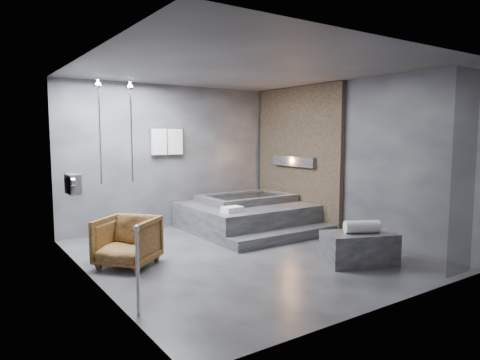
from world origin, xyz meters
TOP-DOWN VIEW (x-y plane):
  - room at (0.40, 0.24)m, footprint 5.00×5.04m
  - tub_deck at (1.05, 1.45)m, footprint 2.20×2.00m
  - tub_step at (1.05, 0.27)m, footprint 2.20×0.36m
  - concrete_bench at (1.10, -1.30)m, footprint 1.13×0.87m
  - driftwood_chair at (-1.67, 0.46)m, footprint 1.06×1.06m
  - rolled_towel at (1.11, -1.33)m, footprint 0.52×0.39m
  - deck_towel at (0.35, 0.87)m, footprint 0.35×0.27m

SIDE VIEW (x-z plane):
  - tub_step at x=1.05m, z-range 0.00..0.18m
  - concrete_bench at x=1.10m, z-range 0.00..0.45m
  - tub_deck at x=1.05m, z-range 0.00..0.50m
  - driftwood_chair at x=-1.67m, z-range 0.00..0.70m
  - rolled_towel at x=1.11m, z-range 0.45..0.63m
  - deck_towel at x=0.35m, z-range 0.50..0.59m
  - room at x=0.40m, z-range 0.32..3.14m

